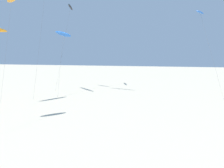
% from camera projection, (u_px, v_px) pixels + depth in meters
% --- Properties ---
extents(flying_kite_1, '(4.80, 10.11, 15.48)m').
position_uv_depth(flying_kite_1, '(200.00, 12.00, 44.05)').
color(flying_kite_1, blue).
rests_on(flying_kite_1, ground).
extents(flying_kite_3, '(5.94, 8.50, 18.08)m').
position_uv_depth(flying_kite_3, '(12.00, 0.00, 45.94)').
color(flying_kite_3, orange).
rests_on(flying_kite_3, ground).
extents(flying_kite_4, '(5.51, 11.40, 13.13)m').
position_uv_depth(flying_kite_4, '(63.00, 34.00, 55.30)').
color(flying_kite_4, blue).
rests_on(flying_kite_4, ground).
extents(flying_kite_7, '(3.95, 5.41, 18.37)m').
position_uv_depth(flying_kite_7, '(70.00, 7.00, 55.17)').
color(flying_kite_7, black).
rests_on(flying_kite_7, ground).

